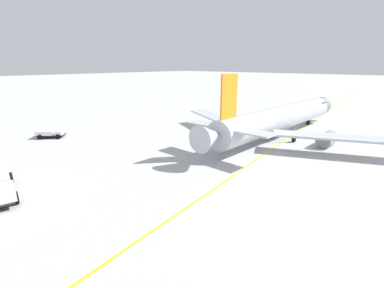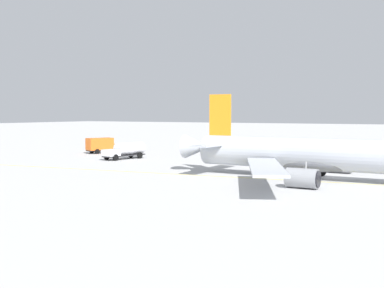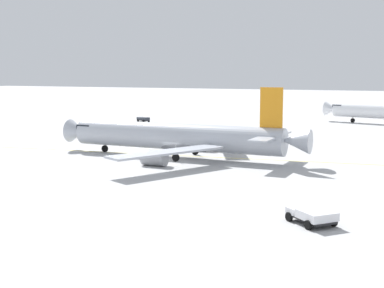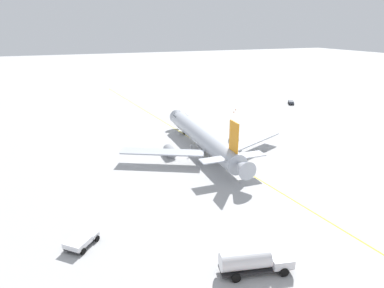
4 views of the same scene
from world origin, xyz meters
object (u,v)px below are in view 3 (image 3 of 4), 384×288
at_px(pushback_tug_truck, 312,215).
at_px(baggage_truck_truck, 143,119).
at_px(safety_cone_near, 100,131).
at_px(safety_cone_mid, 95,130).
at_px(airliner_main, 179,138).

distance_m(pushback_tug_truck, baggage_truck_truck, 95.91).
xyz_separation_m(safety_cone_near, safety_cone_mid, (-2.61, 2.15, 0.00)).
relative_size(airliner_main, pushback_tug_truck, 8.28).
xyz_separation_m(baggage_truck_truck, safety_cone_near, (3.26, -25.12, -0.43)).
distance_m(safety_cone_near, safety_cone_mid, 3.38).
relative_size(pushback_tug_truck, safety_cone_mid, 8.70).
distance_m(airliner_main, safety_cone_near, 37.48).
height_order(airliner_main, baggage_truck_truck, airliner_main).
xyz_separation_m(pushback_tug_truck, safety_cone_mid, (-56.99, 53.67, -0.53)).
bearing_deg(baggage_truck_truck, pushback_tug_truck, -22.34).
height_order(baggage_truck_truck, safety_cone_mid, baggage_truck_truck).
relative_size(airliner_main, baggage_truck_truck, 9.41).
bearing_deg(airliner_main, safety_cone_near, -37.58).
relative_size(safety_cone_near, safety_cone_mid, 1.00).
bearing_deg(safety_cone_mid, pushback_tug_truck, -43.28).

